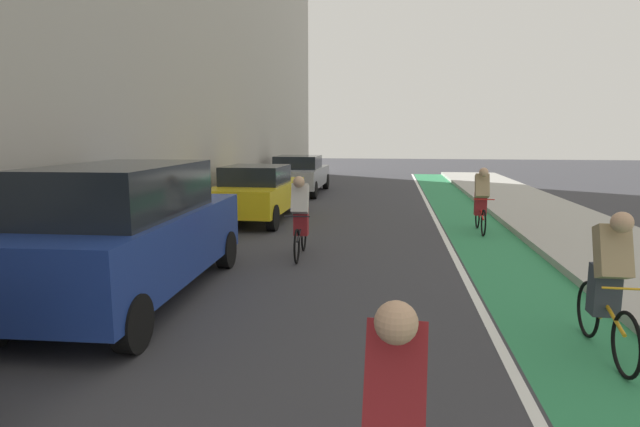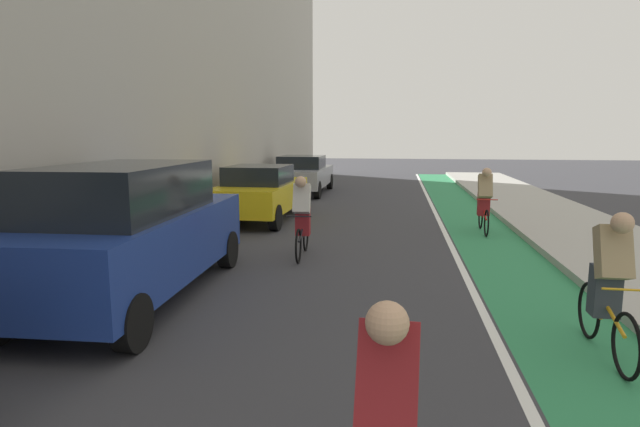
{
  "view_description": "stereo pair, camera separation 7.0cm",
  "coord_description": "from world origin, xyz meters",
  "px_view_note": "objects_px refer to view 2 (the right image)",
  "views": [
    {
      "loc": [
        0.88,
        2.17,
        2.4
      ],
      "look_at": [
        -0.02,
        8.67,
        1.37
      ],
      "focal_mm": 28.75,
      "sensor_mm": 36.0,
      "label": 1
    },
    {
      "loc": [
        0.95,
        2.18,
        2.4
      ],
      "look_at": [
        -0.02,
        8.67,
        1.37
      ],
      "focal_mm": 28.75,
      "sensor_mm": 36.0,
      "label": 2
    }
  ],
  "objects_px": {
    "parked_sedan_silver": "(303,174)",
    "cyclist_trailing": "(302,216)",
    "cyclist_far": "(484,200)",
    "parked_sedan_yellow_cab": "(261,192)",
    "parked_suv_blue": "(132,231)",
    "cyclist_mid": "(609,280)"
  },
  "relations": [
    {
      "from": "parked_sedan_silver",
      "to": "cyclist_trailing",
      "type": "relative_size",
      "value": 2.71
    },
    {
      "from": "parked_sedan_silver",
      "to": "cyclist_far",
      "type": "relative_size",
      "value": 2.73
    },
    {
      "from": "parked_sedan_yellow_cab",
      "to": "cyclist_far",
      "type": "xyz_separation_m",
      "value": [
        5.89,
        -1.06,
        0.02
      ]
    },
    {
      "from": "cyclist_trailing",
      "to": "cyclist_far",
      "type": "relative_size",
      "value": 1.01
    },
    {
      "from": "parked_sedan_yellow_cab",
      "to": "cyclist_trailing",
      "type": "relative_size",
      "value": 2.57
    },
    {
      "from": "cyclist_trailing",
      "to": "parked_sedan_silver",
      "type": "bearing_deg",
      "value": 100.35
    },
    {
      "from": "parked_suv_blue",
      "to": "parked_sedan_silver",
      "type": "relative_size",
      "value": 1.04
    },
    {
      "from": "parked_suv_blue",
      "to": "cyclist_mid",
      "type": "distance_m",
      "value": 6.13
    },
    {
      "from": "parked_sedan_yellow_cab",
      "to": "cyclist_far",
      "type": "bearing_deg",
      "value": -10.15
    },
    {
      "from": "cyclist_trailing",
      "to": "cyclist_far",
      "type": "bearing_deg",
      "value": 38.41
    },
    {
      "from": "parked_sedan_yellow_cab",
      "to": "cyclist_mid",
      "type": "xyz_separation_m",
      "value": [
        6.04,
        -8.17,
        0.06
      ]
    },
    {
      "from": "parked_sedan_silver",
      "to": "cyclist_trailing",
      "type": "distance_m",
      "value": 10.88
    },
    {
      "from": "cyclist_mid",
      "to": "cyclist_far",
      "type": "relative_size",
      "value": 1.02
    },
    {
      "from": "cyclist_trailing",
      "to": "parked_sedan_yellow_cab",
      "type": "bearing_deg",
      "value": 115.09
    },
    {
      "from": "parked_suv_blue",
      "to": "parked_sedan_yellow_cab",
      "type": "xyz_separation_m",
      "value": [
        -0.0,
        7.1,
        -0.23
      ]
    },
    {
      "from": "parked_sedan_yellow_cab",
      "to": "cyclist_trailing",
      "type": "distance_m",
      "value": 4.61
    },
    {
      "from": "parked_sedan_silver",
      "to": "cyclist_trailing",
      "type": "height_order",
      "value": "cyclist_trailing"
    },
    {
      "from": "parked_sedan_yellow_cab",
      "to": "cyclist_mid",
      "type": "height_order",
      "value": "cyclist_mid"
    },
    {
      "from": "parked_sedan_silver",
      "to": "parked_suv_blue",
      "type": "bearing_deg",
      "value": -89.99
    },
    {
      "from": "parked_suv_blue",
      "to": "cyclist_mid",
      "type": "relative_size",
      "value": 2.8
    },
    {
      "from": "parked_sedan_yellow_cab",
      "to": "parked_sedan_silver",
      "type": "relative_size",
      "value": 0.95
    },
    {
      "from": "parked_sedan_yellow_cab",
      "to": "cyclist_trailing",
      "type": "xyz_separation_m",
      "value": [
        1.96,
        -4.18,
        0.02
      ]
    }
  ]
}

